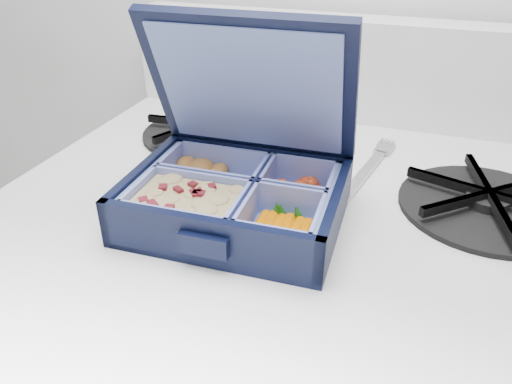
% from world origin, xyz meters
% --- Properties ---
extents(bento_box, '(0.23, 0.18, 0.05)m').
position_xyz_m(bento_box, '(-0.61, 1.60, 1.01)').
color(bento_box, black).
rests_on(bento_box, stove).
extents(burner_grate, '(0.24, 0.24, 0.03)m').
position_xyz_m(burner_grate, '(-0.35, 1.71, 1.00)').
color(burner_grate, black).
rests_on(burner_grate, stove).
extents(burner_grate_rear, '(0.19, 0.19, 0.02)m').
position_xyz_m(burner_grate_rear, '(-0.74, 1.79, 1.00)').
color(burner_grate_rear, black).
rests_on(burner_grate_rear, stove).
extents(fork, '(0.06, 0.20, 0.01)m').
position_xyz_m(fork, '(-0.49, 1.74, 0.99)').
color(fork, '#B0B0B0').
rests_on(fork, stove).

